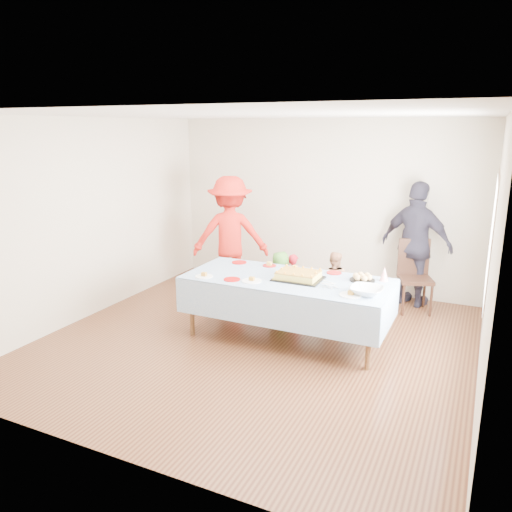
{
  "coord_description": "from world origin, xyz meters",
  "views": [
    {
      "loc": [
        2.42,
        -5.15,
        2.57
      ],
      "look_at": [
        -0.15,
        0.3,
        1.0
      ],
      "focal_mm": 35.0,
      "sensor_mm": 36.0,
      "label": 1
    }
  ],
  "objects": [
    {
      "name": "fork_pile",
      "position": [
        0.85,
        0.15,
        0.81
      ],
      "size": [
        0.24,
        0.18,
        0.07
      ],
      "primitive_type": null,
      "color": "white",
      "rests_on": "party_table"
    },
    {
      "name": "dining_chair",
      "position": [
        1.56,
        2.0,
        0.57
      ],
      "size": [
        0.57,
        0.57,
        1.02
      ],
      "rotation": [
        0.0,
        0.0,
        0.37
      ],
      "color": "black",
      "rests_on": "ground"
    },
    {
      "name": "room_walls",
      "position": [
        0.05,
        0.0,
        1.77
      ],
      "size": [
        5.04,
        5.04,
        2.72
      ],
      "color": "beige",
      "rests_on": "ground"
    },
    {
      "name": "plate_red_far_b",
      "position": [
        -0.13,
        0.68,
        0.79
      ],
      "size": [
        0.18,
        0.18,
        0.01
      ],
      "primitive_type": "cylinder",
      "color": "#B40D0E",
      "rests_on": "party_table"
    },
    {
      "name": "plate_white_mid",
      "position": [
        -0.05,
        -0.03,
        0.79
      ],
      "size": [
        0.24,
        0.24,
        0.01
      ],
      "primitive_type": "cylinder",
      "color": "white",
      "rests_on": "party_table"
    },
    {
      "name": "plate_red_far_a",
      "position": [
        -0.57,
        0.65,
        0.79
      ],
      "size": [
        0.2,
        0.2,
        0.01
      ],
      "primitive_type": "cylinder",
      "color": "#B40D0E",
      "rests_on": "party_table"
    },
    {
      "name": "birthday_cake",
      "position": [
        0.42,
        0.28,
        0.83
      ],
      "size": [
        0.57,
        0.44,
        0.1
      ],
      "color": "black",
      "rests_on": "party_table"
    },
    {
      "name": "plate_white_right",
      "position": [
        1.15,
        -0.03,
        0.79
      ],
      "size": [
        0.25,
        0.25,
        0.01
      ],
      "primitive_type": "cylinder",
      "color": "white",
      "rests_on": "party_table"
    },
    {
      "name": "plate_red_far_c",
      "position": [
        0.24,
        0.65,
        0.79
      ],
      "size": [
        0.17,
        0.17,
        0.01
      ],
      "primitive_type": "cylinder",
      "color": "#B40D0E",
      "rests_on": "party_table"
    },
    {
      "name": "plate_white_left",
      "position": [
        -0.66,
        -0.11,
        0.79
      ],
      "size": [
        0.21,
        0.21,
        0.01
      ],
      "primitive_type": "cylinder",
      "color": "white",
      "rests_on": "party_table"
    },
    {
      "name": "party_hat",
      "position": [
        1.37,
        0.66,
        0.87
      ],
      "size": [
        0.1,
        0.1,
        0.17
      ],
      "primitive_type": "cone",
      "color": "white",
      "rests_on": "party_table"
    },
    {
      "name": "adult_left",
      "position": [
        -1.2,
        1.59,
        0.92
      ],
      "size": [
        1.37,
        1.12,
        1.84
      ],
      "primitive_type": "imported",
      "rotation": [
        0.0,
        0.0,
        3.57
      ],
      "color": "red",
      "rests_on": "ground"
    },
    {
      "name": "party_table",
      "position": [
        0.28,
        0.27,
        0.72
      ],
      "size": [
        2.5,
        1.1,
        0.78
      ],
      "color": "#53301C",
      "rests_on": "ground"
    },
    {
      "name": "toddler_right",
      "position": [
        0.54,
        1.42,
        0.44
      ],
      "size": [
        0.48,
        0.4,
        0.88
      ],
      "primitive_type": "imported",
      "rotation": [
        0.0,
        0.0,
        3.31
      ],
      "color": "tan",
      "rests_on": "ground"
    },
    {
      "name": "toddler_left",
      "position": [
        -0.04,
        1.34,
        0.4
      ],
      "size": [
        0.33,
        0.26,
        0.8
      ],
      "primitive_type": "imported",
      "rotation": [
        0.0,
        0.0,
        2.89
      ],
      "color": "red",
      "rests_on": "ground"
    },
    {
      "name": "plate_red_near",
      "position": [
        -0.29,
        -0.08,
        0.79
      ],
      "size": [
        0.2,
        0.2,
        0.01
      ],
      "primitive_type": "cylinder",
      "color": "#B40D0E",
      "rests_on": "party_table"
    },
    {
      "name": "plate_red_far_d",
      "position": [
        0.74,
        0.72,
        0.79
      ],
      "size": [
        0.19,
        0.19,
        0.01
      ],
      "primitive_type": "cylinder",
      "color": "#B40D0E",
      "rests_on": "party_table"
    },
    {
      "name": "adult_right",
      "position": [
        1.52,
        2.2,
        0.92
      ],
      "size": [
        1.16,
        0.76,
        1.83
      ],
      "primitive_type": "imported",
      "rotation": [
        0.0,
        0.0,
        2.82
      ],
      "color": "#2D2A3A",
      "rests_on": "ground"
    },
    {
      "name": "rolls_tray",
      "position": [
        1.14,
        0.55,
        0.82
      ],
      "size": [
        0.3,
        0.3,
        0.09
      ],
      "color": "black",
      "rests_on": "party_table"
    },
    {
      "name": "toddler_mid",
      "position": [
        -0.13,
        1.06,
        0.44
      ],
      "size": [
        0.49,
        0.38,
        0.89
      ],
      "primitive_type": "imported",
      "rotation": [
        0.0,
        0.0,
        2.89
      ],
      "color": "#437E2A",
      "rests_on": "ground"
    },
    {
      "name": "ground",
      "position": [
        0.0,
        0.0,
        0.0
      ],
      "size": [
        5.0,
        5.0,
        0.0
      ],
      "primitive_type": "plane",
      "color": "#442113",
      "rests_on": "ground"
    },
    {
      "name": "punch_bowl",
      "position": [
        1.3,
        0.07,
        0.82
      ],
      "size": [
        0.36,
        0.36,
        0.09
      ],
      "primitive_type": "imported",
      "color": "silver",
      "rests_on": "party_table"
    }
  ]
}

